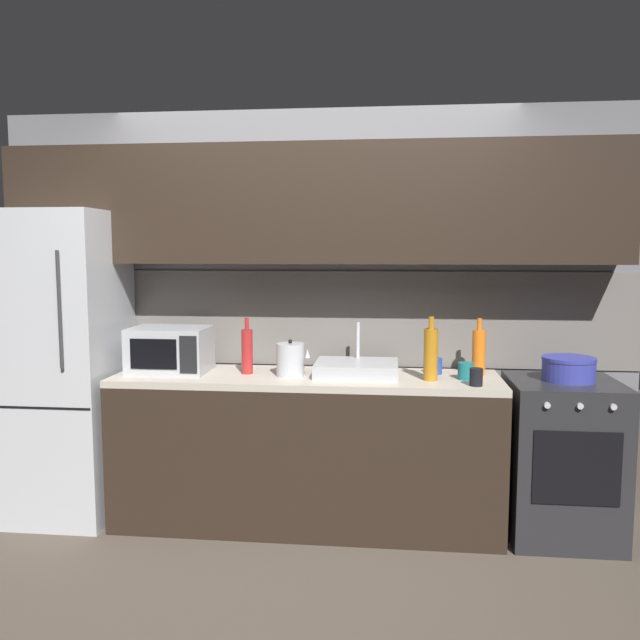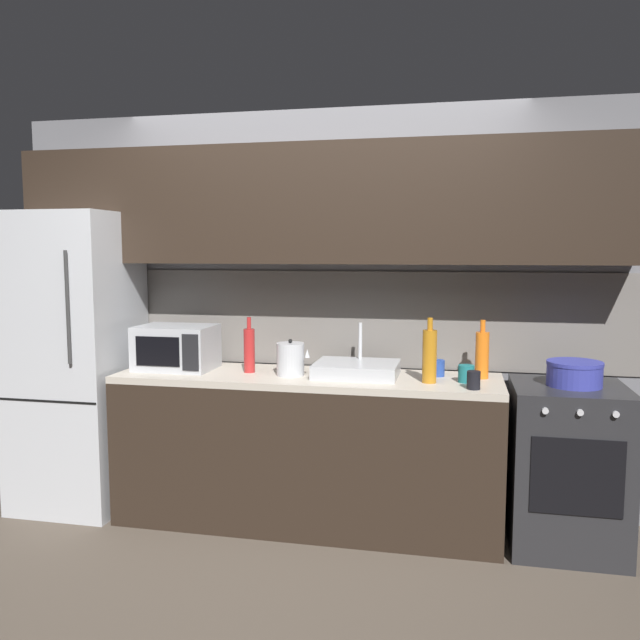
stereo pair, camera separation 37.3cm
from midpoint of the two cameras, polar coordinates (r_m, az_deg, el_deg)
ground_plane at (r=3.28m, az=-7.00°, el=-23.68°), size 10.00×10.00×0.00m
back_wall at (r=4.02m, az=-3.37°, el=5.02°), size 4.00×0.44×2.50m
counter_run at (r=3.91m, az=-4.01°, el=-11.41°), size 2.26×0.60×0.90m
refrigerator at (r=4.32m, az=-24.19°, el=-3.66°), size 0.68×0.69×1.86m
oven_range at (r=3.93m, az=18.03°, el=-11.60°), size 0.60×0.62×0.90m
microwave at (r=4.02m, az=-15.72°, el=-2.56°), size 0.46×0.35×0.27m
sink_basin at (r=3.78m, az=0.43°, el=-4.32°), size 0.48×0.38×0.30m
kettle at (r=3.76m, az=-5.47°, el=-3.53°), size 0.20×0.16×0.22m
wine_bottle_red at (r=3.86m, az=-9.23°, el=-2.72°), size 0.07×0.07×0.33m
wine_bottle_orange at (r=3.84m, az=11.19°, el=-2.78°), size 0.08×0.08×0.34m
wine_bottle_amber at (r=3.64m, az=6.90°, el=-3.00°), size 0.08×0.08×0.36m
mug_teal at (r=3.71m, az=9.98°, el=-4.49°), size 0.09×0.09×0.10m
mug_blue at (r=3.85m, az=7.43°, el=-4.08°), size 0.08×0.08×0.09m
mug_dark at (r=3.54m, az=10.74°, el=-5.01°), size 0.07×0.07×0.10m
cooking_pot at (r=3.81m, az=18.57°, el=-4.15°), size 0.29×0.29×0.13m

